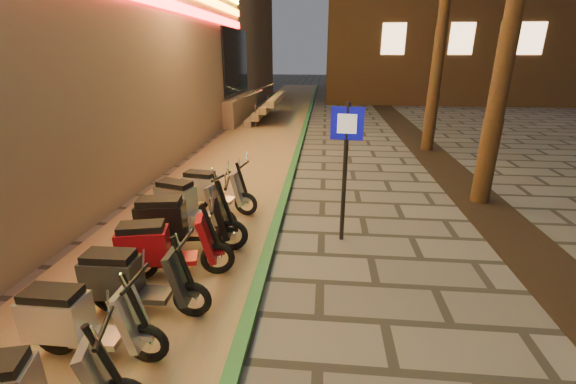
# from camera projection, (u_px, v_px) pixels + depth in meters

# --- Properties ---
(parking_strip) EXTENTS (3.40, 60.00, 0.01)m
(parking_strip) POSITION_uv_depth(u_px,v_px,m) (242.00, 160.00, 12.24)
(parking_strip) COLOR #8C7251
(parking_strip) RESTS_ON ground
(green_curb) EXTENTS (0.18, 60.00, 0.10)m
(green_curb) POSITION_uv_depth(u_px,v_px,m) (295.00, 160.00, 12.07)
(green_curb) COLOR #256431
(green_curb) RESTS_ON ground
(planting_strip) EXTENTS (1.20, 40.00, 0.02)m
(planting_strip) POSITION_uv_depth(u_px,v_px,m) (520.00, 241.00, 7.00)
(planting_strip) COLOR black
(planting_strip) RESTS_ON ground
(pedestrian_sign) EXTENTS (0.55, 0.12, 2.48)m
(pedestrian_sign) POSITION_uv_depth(u_px,v_px,m) (346.00, 154.00, 6.54)
(pedestrian_sign) COLOR black
(pedestrian_sign) RESTS_ON ground
(scooter_6) EXTENTS (1.58, 0.56, 1.12)m
(scooter_6) POSITION_uv_depth(u_px,v_px,m) (78.00, 321.00, 4.20)
(scooter_6) COLOR black
(scooter_6) RESTS_ON ground
(scooter_7) EXTENTS (1.63, 0.57, 1.15)m
(scooter_7) POSITION_uv_depth(u_px,v_px,m) (131.00, 280.00, 4.92)
(scooter_7) COLOR black
(scooter_7) RESTS_ON ground
(scooter_8) EXTENTS (1.69, 0.80, 1.19)m
(scooter_8) POSITION_uv_depth(u_px,v_px,m) (162.00, 247.00, 5.71)
(scooter_8) COLOR black
(scooter_8) RESTS_ON ground
(scooter_9) EXTENTS (1.84, 0.76, 1.29)m
(scooter_9) POSITION_uv_depth(u_px,v_px,m) (178.00, 222.00, 6.45)
(scooter_9) COLOR black
(scooter_9) RESTS_ON ground
(scooter_10) EXTENTS (1.71, 0.91, 1.21)m
(scooter_10) POSITION_uv_depth(u_px,v_px,m) (187.00, 203.00, 7.35)
(scooter_10) COLOR black
(scooter_10) RESTS_ON ground
(scooter_11) EXTENTS (1.63, 0.67, 1.14)m
(scooter_11) POSITION_uv_depth(u_px,v_px,m) (211.00, 190.00, 8.15)
(scooter_11) COLOR black
(scooter_11) RESTS_ON ground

